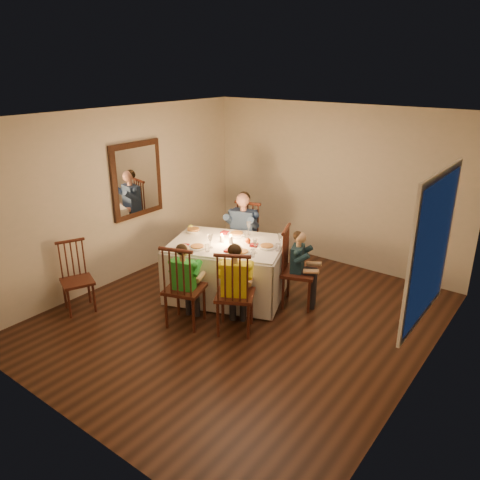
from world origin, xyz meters
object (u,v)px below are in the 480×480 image
Objects in this scene: chair_adult at (243,271)px; serving_bowl at (193,231)px; child_yellow at (235,330)px; child_teal at (297,304)px; dining_table at (227,258)px; chair_near_left at (186,323)px; chair_extra at (81,310)px; adult at (243,271)px; child_green at (186,323)px; chair_near_right at (235,330)px; chair_end at (297,304)px.

serving_bowl reaches higher than chair_adult.
child_yellow reaches higher than child_teal.
child_yellow is at bearing -66.76° from dining_table.
dining_table is at bearing -105.85° from chair_near_left.
chair_extra is 0.90× the size of child_teal.
adult is (1.03, 2.35, 0.00)m from chair_extra.
child_green is 1.59m from child_teal.
child_teal is at bearing 0.77° from dining_table.
chair_near_right is at bearing -28.11° from serving_bowl.
chair_near_right reaches higher than chair_extra.
chair_near_left is 0.85× the size of adult.
child_green is (0.37, -1.74, 0.00)m from adult.
chair_near_left is (0.05, -0.93, -0.59)m from dining_table.
chair_adult is 0.95× the size of child_yellow.
chair_near_left is 4.98× the size of serving_bowl.
child_teal is at bearing 12.73° from serving_bowl.
chair_near_right is at bearing -70.40° from adult.
chair_near_right reaches higher than child_teal.
child_green is at bearing -91.82° from adult.
child_yellow is at bearing 180.00° from chair_near_right.
child_yellow is at bearing -176.57° from chair_near_left.
chair_extra is at bearing -127.49° from adult.
dining_table is 1.59× the size of child_yellow.
chair_adult is 1.21m from serving_bowl.
chair_adult is (-0.32, 0.81, -0.59)m from dining_table.
dining_table is 1.68× the size of chair_end.
dining_table is at bearing -74.83° from chair_near_right.
child_teal is at bearing -143.46° from chair_near_left.
chair_extra is (-1.40, -0.61, 0.00)m from chair_near_left.
chair_adult and chair_end have the same top height.
chair_end is (0.95, 0.38, -0.59)m from dining_table.
adult is at bearing 0.00° from chair_adult.
chair_near_left is 1.59m from chair_end.
chair_end is (1.27, -0.43, 0.00)m from chair_adult.
chair_near_left is at bearing 125.09° from chair_end.
dining_table is 1.69× the size of child_green.
dining_table reaches higher than chair_end.
chair_end reaches higher than child_green.
chair_near_right is (0.61, 0.25, 0.00)m from chair_near_left.
child_yellow is 1.10m from child_teal.
child_green is at bearing 125.09° from chair_end.
chair_extra is 4.32× the size of serving_bowl.
chair_near_right is at bearing -66.76° from dining_table.
dining_table is 1.43× the size of adult.
child_yellow is at bearing -70.40° from chair_adult.
chair_extra is at bearing 109.51° from chair_end.
child_teal is 1.85m from serving_bowl.
chair_near_right is at bearing -176.57° from chair_near_left.
chair_adult is at bearing -85.61° from chair_near_right.
dining_table is at bearing -82.17° from chair_adult.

